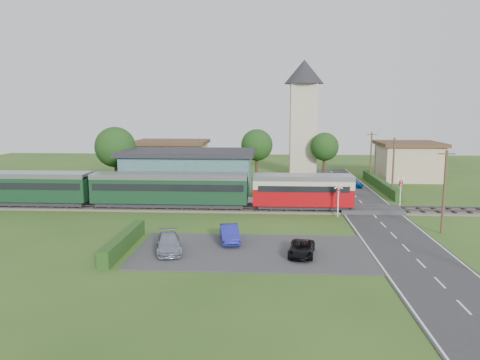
# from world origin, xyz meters

# --- Properties ---
(ground) EXTENTS (120.00, 120.00, 0.00)m
(ground) POSITION_xyz_m (0.00, 0.00, 0.00)
(ground) COLOR #2D4C19
(railway_track) EXTENTS (76.00, 3.20, 0.49)m
(railway_track) POSITION_xyz_m (0.00, 2.00, 0.11)
(railway_track) COLOR #4C443D
(railway_track) RESTS_ON ground
(road) EXTENTS (6.00, 70.00, 0.05)m
(road) POSITION_xyz_m (10.00, 0.00, 0.03)
(road) COLOR #28282B
(road) RESTS_ON ground
(car_park) EXTENTS (17.00, 9.00, 0.08)m
(car_park) POSITION_xyz_m (-1.50, -12.00, 0.04)
(car_park) COLOR #333335
(car_park) RESTS_ON ground
(crossing_deck) EXTENTS (6.20, 3.40, 0.45)m
(crossing_deck) POSITION_xyz_m (10.00, 2.00, 0.23)
(crossing_deck) COLOR #333335
(crossing_deck) RESTS_ON ground
(platform) EXTENTS (30.00, 3.00, 0.45)m
(platform) POSITION_xyz_m (-10.00, 5.20, 0.23)
(platform) COLOR gray
(platform) RESTS_ON ground
(equipment_hut) EXTENTS (2.30, 2.30, 2.55)m
(equipment_hut) POSITION_xyz_m (-18.00, 5.20, 1.75)
(equipment_hut) COLOR #BDAF96
(equipment_hut) RESTS_ON platform
(station_building) EXTENTS (16.00, 9.00, 5.30)m
(station_building) POSITION_xyz_m (-10.00, 10.99, 2.69)
(station_building) COLOR #2D6263
(station_building) RESTS_ON ground
(train) EXTENTS (43.20, 2.90, 3.40)m
(train) POSITION_xyz_m (-13.61, 2.00, 2.18)
(train) COLOR #232328
(train) RESTS_ON ground
(church_tower) EXTENTS (6.00, 6.00, 17.60)m
(church_tower) POSITION_xyz_m (5.00, 28.00, 10.23)
(church_tower) COLOR #BDAF96
(church_tower) RESTS_ON ground
(house_west) EXTENTS (10.80, 8.80, 5.50)m
(house_west) POSITION_xyz_m (-15.00, 25.00, 2.79)
(house_west) COLOR tan
(house_west) RESTS_ON ground
(house_east) EXTENTS (8.80, 8.80, 5.50)m
(house_east) POSITION_xyz_m (20.00, 24.00, 2.80)
(house_east) COLOR tan
(house_east) RESTS_ON ground
(hedge_carpark) EXTENTS (0.80, 9.00, 1.20)m
(hedge_carpark) POSITION_xyz_m (-11.00, -12.00, 0.60)
(hedge_carpark) COLOR #193814
(hedge_carpark) RESTS_ON ground
(hedge_roadside) EXTENTS (0.80, 18.00, 1.20)m
(hedge_roadside) POSITION_xyz_m (14.20, 16.00, 0.60)
(hedge_roadside) COLOR #193814
(hedge_roadside) RESTS_ON ground
(hedge_station) EXTENTS (22.00, 0.80, 1.30)m
(hedge_station) POSITION_xyz_m (-10.00, 15.50, 0.65)
(hedge_station) COLOR #193814
(hedge_station) RESTS_ON ground
(tree_a) EXTENTS (5.20, 5.20, 8.00)m
(tree_a) POSITION_xyz_m (-20.00, 14.00, 5.38)
(tree_a) COLOR #332316
(tree_a) RESTS_ON ground
(tree_b) EXTENTS (4.60, 4.60, 7.34)m
(tree_b) POSITION_xyz_m (-2.00, 23.00, 5.02)
(tree_b) COLOR #332316
(tree_b) RESTS_ON ground
(tree_c) EXTENTS (4.20, 4.20, 6.78)m
(tree_c) POSITION_xyz_m (8.00, 25.00, 4.65)
(tree_c) COLOR #332316
(tree_c) RESTS_ON ground
(utility_pole_b) EXTENTS (1.40, 0.22, 7.00)m
(utility_pole_b) POSITION_xyz_m (14.20, -6.00, 3.63)
(utility_pole_b) COLOR #473321
(utility_pole_b) RESTS_ON ground
(utility_pole_c) EXTENTS (1.40, 0.22, 7.00)m
(utility_pole_c) POSITION_xyz_m (14.20, 10.00, 3.63)
(utility_pole_c) COLOR #473321
(utility_pole_c) RESTS_ON ground
(utility_pole_d) EXTENTS (1.40, 0.22, 7.00)m
(utility_pole_d) POSITION_xyz_m (14.20, 22.00, 3.63)
(utility_pole_d) COLOR #473321
(utility_pole_d) RESTS_ON ground
(crossing_signal_near) EXTENTS (0.84, 0.28, 3.28)m
(crossing_signal_near) POSITION_xyz_m (6.40, -0.41, 2.14)
(crossing_signal_near) COLOR silver
(crossing_signal_near) RESTS_ON ground
(crossing_signal_far) EXTENTS (0.84, 0.28, 3.28)m
(crossing_signal_far) POSITION_xyz_m (13.60, 4.39, 2.14)
(crossing_signal_far) COLOR silver
(crossing_signal_far) RESTS_ON ground
(streetlamp_west) EXTENTS (0.30, 0.30, 5.15)m
(streetlamp_west) POSITION_xyz_m (-22.00, 20.00, 3.04)
(streetlamp_west) COLOR #3F3F47
(streetlamp_west) RESTS_ON ground
(streetlamp_east) EXTENTS (0.30, 0.30, 5.15)m
(streetlamp_east) POSITION_xyz_m (16.00, 27.00, 3.04)
(streetlamp_east) COLOR #3F3F47
(streetlamp_east) RESTS_ON ground
(car_on_road) EXTENTS (3.30, 2.10, 1.04)m
(car_on_road) POSITION_xyz_m (10.57, 16.31, 0.57)
(car_on_road) COLOR navy
(car_on_road) RESTS_ON road
(car_park_blue) EXTENTS (1.99, 4.08, 1.29)m
(car_park_blue) POSITION_xyz_m (-3.30, -9.75, 0.72)
(car_park_blue) COLOR #1F2295
(car_park_blue) RESTS_ON car_park
(car_park_silver) EXTENTS (2.71, 4.60, 1.25)m
(car_park_silver) POSITION_xyz_m (-7.50, -12.53, 0.71)
(car_park_silver) COLOR gray
(car_park_silver) RESTS_ON car_park
(car_park_dark) EXTENTS (2.22, 3.89, 1.02)m
(car_park_dark) POSITION_xyz_m (2.06, -12.89, 0.59)
(car_park_dark) COLOR black
(car_park_dark) RESTS_ON car_park
(pedestrian_near) EXTENTS (0.78, 0.64, 1.85)m
(pedestrian_near) POSITION_xyz_m (-0.93, 5.40, 1.37)
(pedestrian_near) COLOR gray
(pedestrian_near) RESTS_ON platform
(pedestrian_far) EXTENTS (0.98, 1.10, 1.88)m
(pedestrian_far) POSITION_xyz_m (-15.05, 5.52, 1.39)
(pedestrian_far) COLOR gray
(pedestrian_far) RESTS_ON platform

